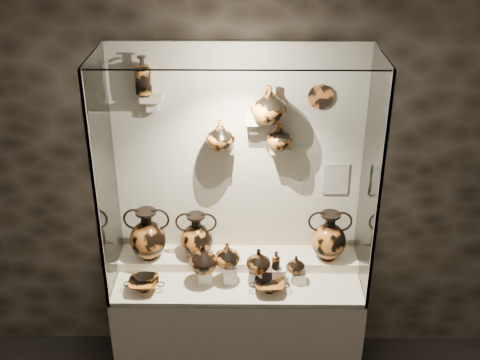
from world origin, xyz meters
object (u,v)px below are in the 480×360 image
Objects in this scene: amphora_left at (148,234)px; kylix_left at (144,284)px; jug_b at (227,255)px; kylix_right at (270,285)px; amphora_mid at (197,236)px; jug_a at (203,258)px; ovoid_vase_b at (269,104)px; jug_c at (258,260)px; jug_e at (296,264)px; ovoid_vase_a at (220,135)px; amphora_right at (329,236)px; lekythos_small at (276,259)px; ovoid_vase_c at (279,136)px; lekythos_tall at (143,74)px.

kylix_left is at bearing -82.57° from amphora_left.
kylix_right is at bearing -28.10° from jug_b.
amphora_mid is 0.23m from jug_a.
jug_a is at bearing -157.19° from ovoid_vase_b.
jug_a is 0.37m from jug_c.
jug_a is 1.59× the size of jug_e.
amphora_left is 1.92× the size of ovoid_vase_a.
jug_a is (0.40, -0.20, -0.06)m from amphora_left.
amphora_mid is at bearing 168.07° from amphora_right.
ovoid_vase_c is (0.01, 0.27, 0.78)m from lekythos_small.
amphora_left reaches higher than amphora_mid.
ovoid_vase_b is at bearing -161.09° from ovoid_vase_c.
amphora_right is (0.92, -0.01, 0.01)m from amphora_mid.
amphora_left is at bearing -125.71° from lekythos_tall.
ovoid_vase_c is at bearing 29.28° from jug_b.
amphora_right is 1.31m from kylix_left.
lekythos_tall reaches higher than jug_c.
lekythos_tall is at bearing 169.80° from amphora_mid.
kylix_left is (-0.56, -0.10, -0.17)m from jug_b.
jug_a is 0.71× the size of lekythos_tall.
jug_c is 0.65× the size of kylix_left.
jug_b is (0.22, -0.20, -0.02)m from amphora_mid.
lekythos_tall is 0.81m from ovoid_vase_b.
amphora_left is at bearing -176.31° from ovoid_vase_a.
ovoid_vase_a is 1.14× the size of ovoid_vase_c.
ovoid_vase_c reaches higher than jug_a.
lekythos_small is 0.75× the size of ovoid_vase_a.
amphora_mid is 1.96× the size of ovoid_vase_c.
lekythos_small reaches higher than jug_e.
jug_b is at bearing -37.63° from amphora_mid.
amphora_right reaches higher than jug_a.
ovoid_vase_b is (0.43, 0.24, 1.01)m from jug_a.
ovoid_vase_c is at bearing 121.37° from jug_e.
kylix_right is 0.99m from ovoid_vase_c.
amphora_mid is 0.77m from ovoid_vase_a.
ovoid_vase_b is at bearing 118.94° from lekythos_small.
jug_a reaches higher than jug_e.
amphora_right is 1.79× the size of jug_a.
jug_b is at bearing -174.00° from jug_e.
ovoid_vase_b is (0.49, 0.03, 0.96)m from amphora_mid.
lekythos_tall is at bearing 174.89° from ovoid_vase_c.
amphora_mid is at bearing 129.49° from jug_b.
lekythos_tall is at bearing 172.81° from ovoid_vase_a.
lekythos_small is 0.86× the size of ovoid_vase_c.
kylix_left is (-0.40, -0.09, -0.15)m from jug_a.
jug_b is (-0.70, -0.20, -0.03)m from amphora_right.
jug_c is at bearing -46.52° from ovoid_vase_a.
amphora_right reaches higher than kylix_left.
jug_c is 0.86× the size of ovoid_vase_a.
jug_c is (0.43, -0.20, -0.07)m from amphora_mid.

